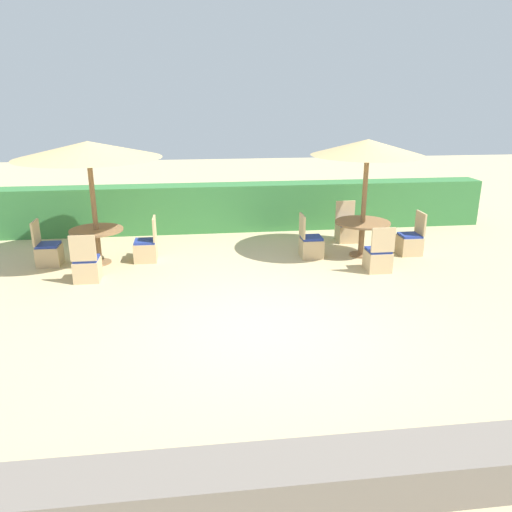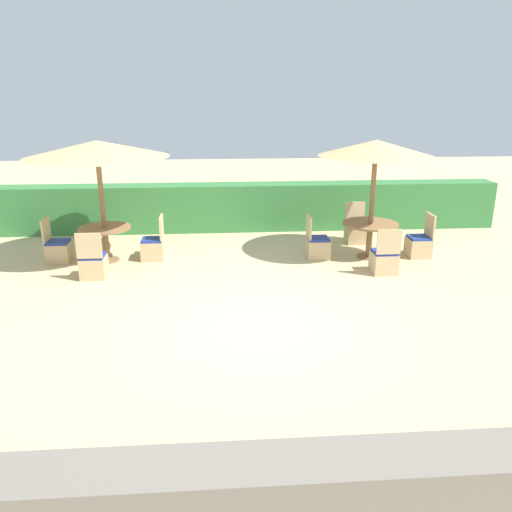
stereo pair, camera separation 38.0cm
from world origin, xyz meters
The scene contains 14 objects.
ground_plane centered at (0.00, 0.00, 0.00)m, with size 40.00×40.00×0.00m, color #C6B284.
hedge_row centered at (0.00, 5.59, 0.59)m, with size 13.00×0.70×1.17m, color #387A3D.
stone_border centered at (0.00, -3.45, 0.21)m, with size 10.00×0.56×0.43m, color slate.
parasol_back_right centered at (2.60, 3.10, 2.29)m, with size 2.32×2.32×2.46m.
round_table_back_right centered at (2.60, 3.10, 0.61)m, with size 1.16×1.16×0.75m.
patio_chair_back_right_south centered at (2.60, 2.10, 0.26)m, with size 0.46×0.46×0.93m.
patio_chair_back_right_north centered at (2.61, 4.20, 0.26)m, with size 0.46×0.46×0.93m.
patio_chair_back_right_west centered at (1.49, 3.13, 0.26)m, with size 0.46×0.46×0.93m.
patio_chair_back_right_east centered at (3.68, 3.05, 0.26)m, with size 0.46×0.46×0.93m.
parasol_back_left centered at (-2.93, 3.26, 2.30)m, with size 2.82×2.82×2.47m.
round_table_back_left centered at (-2.93, 3.26, 0.57)m, with size 1.07×1.07×0.72m.
patio_chair_back_left_west centered at (-3.92, 3.28, 0.26)m, with size 0.46×0.46×0.93m.
patio_chair_back_left_east centered at (-1.97, 3.30, 0.26)m, with size 0.46×0.46×0.93m.
patio_chair_back_left_south centered at (-2.96, 2.25, 0.26)m, with size 0.46×0.46×0.93m.
Camera 2 is at (-0.55, -6.85, 3.35)m, focal length 35.00 mm.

